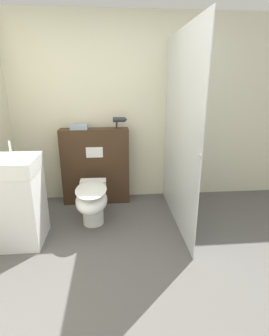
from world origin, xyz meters
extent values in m
plane|color=#565451|center=(0.00, 0.00, 0.00)|extent=(12.00, 12.00, 0.00)
cube|color=beige|center=(0.00, 1.91, 1.25)|extent=(8.00, 0.06, 2.50)
cube|color=#3D2819|center=(-0.25, 1.71, 0.52)|extent=(0.92, 0.22, 1.05)
cube|color=white|center=(-0.25, 1.60, 0.75)|extent=(0.22, 0.01, 0.14)
cube|color=silver|center=(0.74, 1.09, 1.09)|extent=(0.01, 1.57, 2.18)
sphere|color=#B2B2B7|center=(0.74, 0.34, 1.04)|extent=(0.04, 0.04, 0.04)
cylinder|color=white|center=(-0.27, 1.09, 0.16)|extent=(0.25, 0.25, 0.33)
ellipsoid|color=white|center=(-0.27, 0.99, 0.35)|extent=(0.36, 0.57, 0.25)
ellipsoid|color=white|center=(-0.27, 0.99, 0.48)|extent=(0.35, 0.56, 0.02)
cube|color=white|center=(-0.27, 1.33, 0.40)|extent=(0.32, 0.16, 0.14)
cube|color=white|center=(-1.06, 0.79, 0.39)|extent=(0.56, 0.49, 0.78)
cube|color=white|center=(-1.06, 0.79, 0.86)|extent=(0.57, 0.50, 0.15)
cylinder|color=silver|center=(-1.06, 0.92, 1.00)|extent=(0.02, 0.02, 0.14)
cylinder|color=#2D2D33|center=(0.08, 1.72, 1.16)|extent=(0.16, 0.07, 0.07)
cone|color=#2D2D33|center=(0.18, 1.72, 1.16)|extent=(0.03, 0.06, 0.06)
cylinder|color=#2D2D33|center=(0.05, 1.72, 1.10)|extent=(0.03, 0.03, 0.11)
cube|color=#8C9EAD|center=(-0.44, 1.71, 1.08)|extent=(0.22, 0.17, 0.06)
camera|label=1|loc=(-0.01, -1.77, 1.65)|focal=28.00mm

